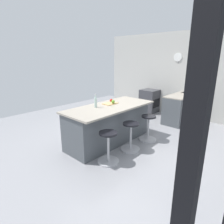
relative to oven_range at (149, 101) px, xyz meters
The scene contains 12 objects.
ground_plane 2.94m from the oven_range, 15.21° to the left, with size 8.20×8.20×0.00m, color gray.
interior_partition_left 1.32m from the oven_range, 114.67° to the left, with size 0.15×5.70×2.89m.
sink_cabinet 1.35m from the oven_range, 90.19° to the left, with size 2.00×0.60×1.17m.
oven_range is the anchor object (origin of this frame).
kitchen_island 3.09m from the oven_range, 13.45° to the left, with size 2.31×0.99×0.93m.
stool_by_window 2.67m from the oven_range, 31.45° to the left, with size 0.44×0.44×0.65m.
stool_middle 3.31m from the oven_range, 24.83° to the left, with size 0.44×0.44×0.65m.
stool_near_camera 3.98m from the oven_range, 20.41° to the left, with size 0.44×0.44×0.65m.
cutting_board 2.96m from the oven_range, 12.13° to the left, with size 0.36×0.24×0.02m, color tan.
apple_red 2.83m from the oven_range, 11.04° to the left, with size 0.08×0.08×0.08m, color red.
apple_green 2.95m from the oven_range, 13.62° to the left, with size 0.09×0.09×0.09m, color #609E2D.
water_bottle 3.43m from the oven_range, 10.18° to the left, with size 0.06×0.06×0.31m.
Camera 1 is at (3.41, 3.02, 2.07)m, focal length 30.57 mm.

